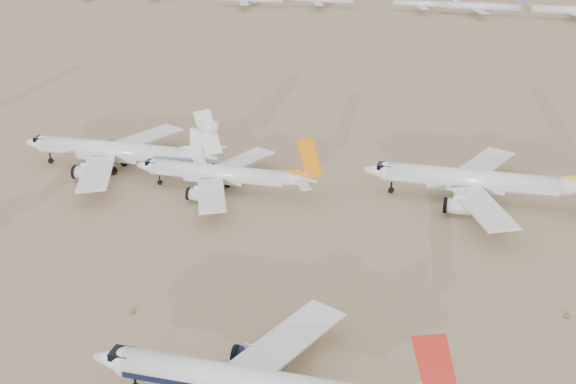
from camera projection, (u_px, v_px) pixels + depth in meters
The scene contains 4 objects.
row2_gold_tail at pixel (481, 181), 156.58m from camera, with size 49.30×48.22×17.55m.
row2_orange_tail at pixel (226, 175), 162.17m from camera, with size 41.41×40.51×14.77m.
row2_white_trijet at pixel (122, 151), 173.80m from camera, with size 49.09×47.97×17.39m.
distant_storage_row at pixel (473, 6), 384.99m from camera, with size 634.26×58.73×15.87m.
Camera 1 is at (19.56, -76.28, 64.38)m, focal length 45.00 mm.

